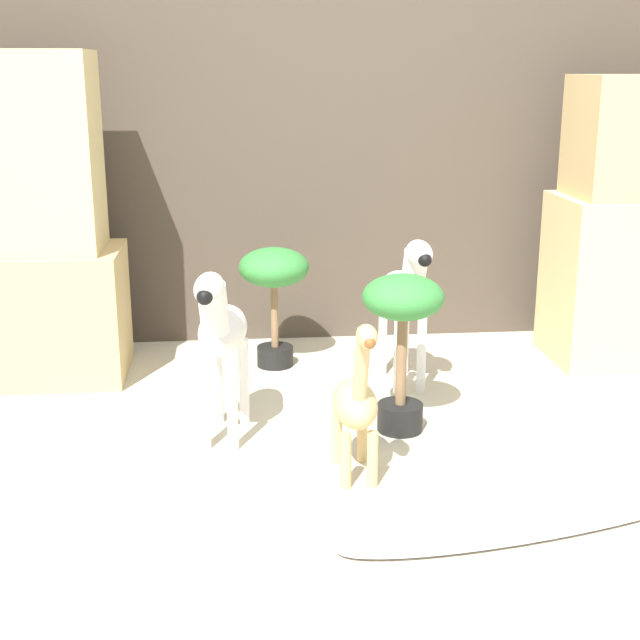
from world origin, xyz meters
TOP-DOWN VIEW (x-y plane):
  - ground_plane at (0.00, 0.00)m, footprint 14.00×14.00m
  - wall_back at (0.00, 1.64)m, footprint 6.40×0.08m
  - rock_pillar_left at (-1.31, 1.16)m, footprint 0.76×0.47m
  - zebra_right at (0.21, 0.87)m, footprint 0.19×0.48m
  - zebra_left at (-0.52, 0.40)m, footprint 0.22×0.48m
  - giraffe_figurine at (-0.10, 0.06)m, footprint 0.15×0.40m
  - potted_palm_front at (0.12, 0.43)m, footprint 0.29×0.29m
  - potted_palm_back at (-0.30, 1.19)m, footprint 0.30×0.30m
  - surfboard at (0.40, -0.26)m, footprint 1.30×0.56m

SIDE VIEW (x-z plane):
  - ground_plane at x=0.00m, z-range 0.00..0.00m
  - surfboard at x=0.40m, z-range -0.02..0.05m
  - giraffe_figurine at x=-0.10m, z-range -0.02..0.53m
  - potted_palm_back at x=-0.30m, z-range 0.13..0.65m
  - zebra_right at x=0.21m, z-range 0.08..0.72m
  - zebra_left at x=-0.52m, z-range 0.08..0.72m
  - potted_palm_front at x=0.12m, z-range 0.13..0.70m
  - rock_pillar_left at x=-1.31m, z-range -0.07..1.27m
  - wall_back at x=0.00m, z-range 0.00..2.20m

